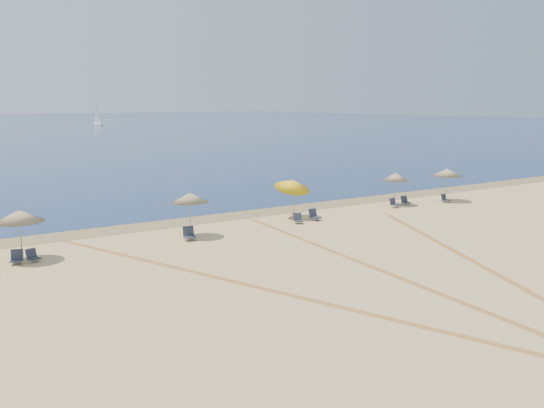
{
  "coord_description": "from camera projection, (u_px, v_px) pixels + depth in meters",
  "views": [
    {
      "loc": [
        -18.68,
        -8.86,
        7.33
      ],
      "look_at": [
        0.0,
        20.0,
        1.3
      ],
      "focal_mm": 38.15,
      "sensor_mm": 36.0,
      "label": 1
    }
  ],
  "objects": [
    {
      "name": "sailboat_1",
      "position": [
        97.0,
        119.0,
        190.61
      ],
      "size": [
        2.79,
        4.32,
        6.35
      ],
      "rotation": [
        0.0,
        0.0,
        0.44
      ],
      "color": "white",
      "rests_on": "ocean"
    },
    {
      "name": "chair_2",
      "position": [
        33.0,
        256.0,
        26.99
      ],
      "size": [
        0.65,
        0.71,
        0.61
      ],
      "rotation": [
        0.0,
        0.0,
        0.28
      ],
      "color": "#1D222E",
      "rests_on": "ground"
    },
    {
      "name": "chair_6",
      "position": [
        394.0,
        203.0,
        41.01
      ],
      "size": [
        0.62,
        0.71,
        0.67
      ],
      "rotation": [
        0.0,
        0.0,
        0.11
      ],
      "color": "#1D222E",
      "rests_on": "ground"
    },
    {
      "name": "umbrella_3",
      "position": [
        293.0,
        184.0,
        36.91
      ],
      "size": [
        2.31,
        2.37,
        2.8
      ],
      "color": "gray",
      "rests_on": "ground"
    },
    {
      "name": "chair_7",
      "position": [
        405.0,
        201.0,
        42.16
      ],
      "size": [
        0.61,
        0.68,
        0.64
      ],
      "rotation": [
        0.0,
        0.0,
        -0.14
      ],
      "color": "#1D222E",
      "rests_on": "ground"
    },
    {
      "name": "umbrella_2",
      "position": [
        190.0,
        198.0,
        31.63
      ],
      "size": [
        2.05,
        2.07,
        2.55
      ],
      "color": "gray",
      "rests_on": "ground"
    },
    {
      "name": "chair_5",
      "position": [
        314.0,
        215.0,
        36.54
      ],
      "size": [
        0.64,
        0.73,
        0.72
      ],
      "rotation": [
        0.0,
        0.0,
        0.07
      ],
      "color": "#1D222E",
      "rests_on": "ground"
    },
    {
      "name": "wet_sand",
      "position": [
        239.0,
        214.0,
        38.43
      ],
      "size": [
        500.0,
        500.0,
        0.0
      ],
      "primitive_type": "plane",
      "color": "olive",
      "rests_on": "ground"
    },
    {
      "name": "umbrella_5",
      "position": [
        447.0,
        172.0,
        43.32
      ],
      "size": [
        2.3,
        2.3,
        2.53
      ],
      "color": "gray",
      "rests_on": "ground"
    },
    {
      "name": "chair_4",
      "position": [
        298.0,
        219.0,
        35.6
      ],
      "size": [
        0.72,
        0.77,
        0.63
      ],
      "rotation": [
        0.0,
        0.0,
        -0.41
      ],
      "color": "#1D222E",
      "rests_on": "ground"
    },
    {
      "name": "umbrella_4",
      "position": [
        395.0,
        177.0,
        41.65
      ],
      "size": [
        1.93,
        1.93,
        2.41
      ],
      "color": "gray",
      "rests_on": "ground"
    },
    {
      "name": "chair_3",
      "position": [
        189.0,
        234.0,
        31.26
      ],
      "size": [
        0.72,
        0.81,
        0.73
      ],
      "rotation": [
        0.0,
        0.0,
        -0.18
      ],
      "color": "#1D222E",
      "rests_on": "ground"
    },
    {
      "name": "chair_8",
      "position": [
        445.0,
        199.0,
        43.02
      ],
      "size": [
        0.6,
        0.67,
        0.63
      ],
      "rotation": [
        0.0,
        0.0,
        0.13
      ],
      "color": "#1D222E",
      "rests_on": "ground"
    },
    {
      "name": "tire_tracks",
      "position": [
        377.0,
        277.0,
        24.65
      ],
      "size": [
        46.99,
        42.68,
        0.0
      ],
      "color": "tan",
      "rests_on": "ground"
    },
    {
      "name": "chair_1",
      "position": [
        17.0,
        258.0,
        26.65
      ],
      "size": [
        0.7,
        0.76,
        0.65
      ],
      "rotation": [
        0.0,
        0.0,
        -0.3
      ],
      "color": "#1D222E",
      "rests_on": "ground"
    },
    {
      "name": "umbrella_1",
      "position": [
        19.0,
        216.0,
        26.8
      ],
      "size": [
        2.27,
        2.27,
        2.49
      ],
      "color": "gray",
      "rests_on": "ground"
    }
  ]
}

